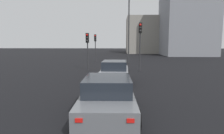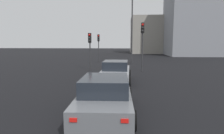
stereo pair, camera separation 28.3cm
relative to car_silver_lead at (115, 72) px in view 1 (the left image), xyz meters
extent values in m
cube|color=#A8AAB2|center=(0.06, 0.00, -0.14)|extent=(4.35, 1.90, 0.61)
cube|color=#1E232B|center=(-0.16, 0.00, 0.45)|extent=(1.98, 1.63, 0.57)
cylinder|color=black|center=(1.37, -0.93, -0.39)|extent=(0.65, 0.24, 0.64)
cylinder|color=black|center=(1.41, 0.87, -0.39)|extent=(0.65, 0.24, 0.64)
cylinder|color=black|center=(-1.30, -0.87, -0.39)|extent=(0.65, 0.24, 0.64)
cylinder|color=black|center=(-1.26, 0.93, -0.39)|extent=(0.65, 0.24, 0.64)
cube|color=red|center=(-2.13, -0.60, -0.03)|extent=(0.03, 0.20, 0.11)
cube|color=red|center=(-2.10, 0.70, -0.03)|extent=(0.03, 0.20, 0.11)
cube|color=slate|center=(-5.87, 0.09, -0.14)|extent=(4.60, 1.98, 0.61)
cube|color=#1E232B|center=(-6.10, 0.08, 0.45)|extent=(2.09, 1.69, 0.57)
cylinder|color=black|center=(-4.44, -0.80, -0.39)|extent=(0.65, 0.24, 0.64)
cylinder|color=black|center=(-4.49, 1.06, -0.39)|extent=(0.65, 0.24, 0.64)
cylinder|color=black|center=(-7.26, -0.88, -0.39)|extent=(0.65, 0.24, 0.64)
cylinder|color=black|center=(-7.31, 0.98, -0.39)|extent=(0.65, 0.24, 0.64)
cube|color=red|center=(-8.14, -0.64, -0.03)|extent=(0.04, 0.20, 0.11)
cube|color=red|center=(-8.18, 0.70, -0.03)|extent=(0.04, 0.20, 0.11)
cylinder|color=#2D2D30|center=(12.44, 2.90, 0.69)|extent=(0.11, 0.11, 2.80)
cube|color=black|center=(12.38, 2.90, 2.54)|extent=(0.21, 0.29, 0.90)
sphere|color=red|center=(12.27, 2.90, 2.81)|extent=(0.20, 0.20, 0.20)
sphere|color=black|center=(12.27, 2.90, 2.54)|extent=(0.20, 0.20, 0.20)
sphere|color=black|center=(12.27, 2.90, 2.27)|extent=(0.20, 0.20, 0.20)
cylinder|color=#2D2D30|center=(4.50, -2.14, 1.04)|extent=(0.11, 0.11, 3.49)
cube|color=black|center=(4.44, -2.14, 3.23)|extent=(0.22, 0.29, 0.90)
sphere|color=red|center=(4.33, -2.13, 3.50)|extent=(0.20, 0.20, 0.20)
sphere|color=black|center=(4.33, -2.13, 3.23)|extent=(0.20, 0.20, 0.20)
sphere|color=black|center=(4.33, -2.13, 2.96)|extent=(0.20, 0.20, 0.20)
cylinder|color=#2D2D30|center=(5.04, 2.68, 0.61)|extent=(0.11, 0.11, 2.63)
cube|color=black|center=(4.98, 2.68, 2.37)|extent=(0.21, 0.29, 0.90)
sphere|color=red|center=(4.87, 2.69, 2.64)|extent=(0.20, 0.20, 0.20)
sphere|color=black|center=(4.87, 2.69, 2.37)|extent=(0.20, 0.20, 0.20)
sphere|color=black|center=(4.87, 2.69, 2.10)|extent=(0.20, 0.20, 0.20)
cylinder|color=#2D2D30|center=(11.54, -1.43, 3.65)|extent=(0.16, 0.16, 8.71)
cube|color=gray|center=(27.81, -13.90, 6.93)|extent=(10.21, 9.47, 15.27)
cube|color=gray|center=(36.11, -5.90, 3.67)|extent=(9.48, 7.81, 8.75)
camera|label=1|loc=(-12.89, -0.36, 1.98)|focal=30.81mm
camera|label=2|loc=(-12.87, -0.64, 1.98)|focal=30.81mm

